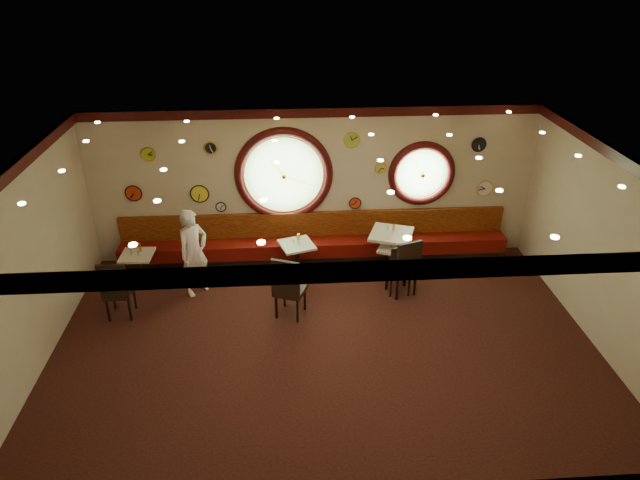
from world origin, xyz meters
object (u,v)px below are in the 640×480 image
Objects in this scene: table_b at (297,255)px; waiter at (194,253)px; table_d at (390,247)px; condiment_c_salt at (391,245)px; table_c at (394,258)px; condiment_b_pepper at (299,243)px; condiment_c_pepper at (399,245)px; chair_a at (116,286)px; chair_d at (401,267)px; condiment_d_salt at (388,229)px; condiment_c_bottle at (396,242)px; condiment_b_salt at (294,240)px; table_a at (139,265)px; condiment_a_pepper at (138,254)px; condiment_a_bottle at (140,247)px; condiment_d_bottle at (394,228)px; condiment_b_bottle at (298,238)px; chair_b at (288,284)px; chair_c at (405,264)px; condiment_a_salt at (131,252)px; condiment_d_pepper at (393,232)px.

waiter is (-1.93, -0.52, 0.42)m from table_b.
condiment_c_salt is at bearing -99.56° from table_d.
table_b is at bearing 174.09° from table_c.
condiment_c_pepper is (1.95, -0.18, -0.03)m from condiment_b_pepper.
chair_a is 7.45× the size of condiment_b_pepper.
table_c is at bearing 88.21° from chair_d.
condiment_d_salt reaches higher than table_d.
chair_d is 4.40× the size of condiment_c_bottle.
condiment_c_pepper is (2.05, -0.30, -0.03)m from condiment_b_salt.
condiment_b_pepper is at bearing 1.96° from table_a.
chair_d is at bearing -91.15° from table_c.
table_c is at bearing 0.16° from condiment_a_pepper.
table_a is at bearing 179.47° from condiment_c_salt.
condiment_d_bottle reaches higher than condiment_a_bottle.
condiment_a_pepper is 0.56× the size of condiment_b_bottle.
condiment_c_bottle is (5.17, 1.19, 0.07)m from chair_a.
chair_a reaches higher than condiment_b_bottle.
table_d is (1.88, -0.01, 0.12)m from table_b.
table_d is 5.98× the size of condiment_b_bottle.
condiment_d_bottle is (0.09, 0.26, 0.24)m from condiment_c_salt.
chair_b reaches higher than condiment_b_bottle.
table_d reaches higher than table_a.
table_b is 1.08× the size of chair_c.
condiment_d_bottle reaches higher than condiment_a_salt.
condiment_d_salt is at bearing -37.74° from waiter.
chair_b reaches higher than table_d.
chair_d is at bearing -91.28° from condiment_d_bottle.
chair_b is 5.10× the size of condiment_c_bottle.
condiment_d_bottle is (1.90, -0.03, 0.18)m from condiment_b_bottle.
condiment_a_pepper is at bearing 179.88° from condiment_c_pepper.
condiment_a_bottle is at bearing 109.27° from waiter.
condiment_d_bottle is at bearing 2.41° from table_a.
condiment_d_pepper is at bearing -4.80° from condiment_b_salt.
condiment_d_bottle is 3.91m from waiter.
condiment_a_pepper is 4.93m from condiment_d_pepper.
condiment_b_pepper is at bearing 3.14° from condiment_a_pepper.
condiment_b_bottle reaches higher than condiment_c_pepper.
table_b is 3.06m from condiment_a_bottle.
chair_c is 2.13m from condiment_b_pepper.
table_d is 3.86m from waiter.
condiment_c_salt is 1.16× the size of condiment_a_pepper.
condiment_d_salt reaches higher than condiment_a_bottle.
condiment_c_bottle is at bearing 1.14° from condiment_a_pepper.
chair_b is at bearing -164.34° from chair_d.
table_a is 0.87× the size of chair_b.
condiment_c_salt is (-0.07, 0.67, 0.12)m from chair_d.
condiment_d_pepper is (-0.10, 0.81, 0.25)m from chair_c.
condiment_b_bottle reaches higher than condiment_c_salt.
condiment_d_pepper is 0.16m from condiment_d_bottle.
condiment_a_pepper is 1.00× the size of condiment_b_pepper.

